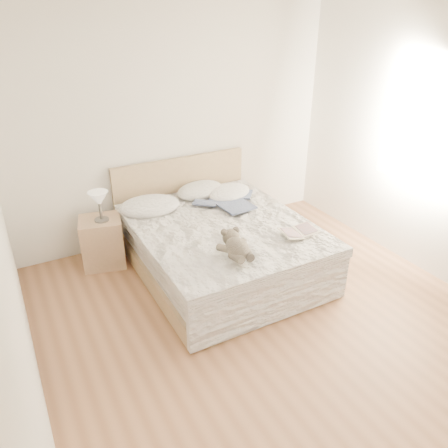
{
  "coord_description": "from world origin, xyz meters",
  "views": [
    {
      "loc": [
        -1.92,
        -2.48,
        2.66
      ],
      "look_at": [
        -0.01,
        1.05,
        0.62
      ],
      "focal_mm": 35.0,
      "sensor_mm": 36.0,
      "label": 1
    }
  ],
  "objects": [
    {
      "name": "teddy_bear",
      "position": [
        -0.22,
        0.4,
        0.65
      ],
      "size": [
        0.29,
        0.39,
        0.2
      ],
      "primitive_type": null,
      "rotation": [
        0.0,
        0.0,
        -0.06
      ],
      "color": "brown",
      "rests_on": "bed"
    },
    {
      "name": "photo_book",
      "position": [
        -0.45,
        1.72,
        0.63
      ],
      "size": [
        0.31,
        0.23,
        0.02
      ],
      "primitive_type": "cube",
      "rotation": [
        0.0,
        0.0,
        0.12
      ],
      "color": "white",
      "rests_on": "bed"
    },
    {
      "name": "blouse",
      "position": [
        0.31,
        1.44,
        0.63
      ],
      "size": [
        0.58,
        0.61,
        0.02
      ],
      "primitive_type": null,
      "rotation": [
        0.0,
        0.0,
        0.08
      ],
      "color": "#3B4566",
      "rests_on": "bed"
    },
    {
      "name": "nightstand",
      "position": [
        -1.09,
        1.9,
        0.28
      ],
      "size": [
        0.53,
        0.49,
        0.56
      ],
      "primitive_type": "cube",
      "rotation": [
        0.0,
        0.0,
        -0.23
      ],
      "color": "tan",
      "rests_on": "floor"
    },
    {
      "name": "wall_left",
      "position": [
        -2.0,
        0.0,
        1.35
      ],
      "size": [
        0.02,
        4.5,
        2.7
      ],
      "primitive_type": "cube",
      "color": "white",
      "rests_on": "ground"
    },
    {
      "name": "window",
      "position": [
        1.99,
        0.3,
        1.45
      ],
      "size": [
        0.02,
        1.3,
        1.1
      ],
      "primitive_type": "cube",
      "color": "white",
      "rests_on": "wall_right"
    },
    {
      "name": "pillow_left",
      "position": [
        -0.54,
        1.8,
        0.64
      ],
      "size": [
        0.74,
        0.57,
        0.2
      ],
      "primitive_type": "ellipsoid",
      "rotation": [
        0.0,
        0.0,
        -0.14
      ],
      "color": "white",
      "rests_on": "bed"
    },
    {
      "name": "pillow_middle",
      "position": [
        0.15,
        1.94,
        0.64
      ],
      "size": [
        0.7,
        0.56,
        0.18
      ],
      "primitive_type": "ellipsoid",
      "rotation": [
        0.0,
        0.0,
        0.24
      ],
      "color": "silver",
      "rests_on": "bed"
    },
    {
      "name": "table_lamp",
      "position": [
        -1.08,
        1.86,
        0.8
      ],
      "size": [
        0.27,
        0.27,
        0.33
      ],
      "color": "#4D4842",
      "rests_on": "nightstand"
    },
    {
      "name": "bed",
      "position": [
        0.0,
        1.19,
        0.31
      ],
      "size": [
        1.72,
        2.14,
        1.0
      ],
      "color": "tan",
      "rests_on": "floor"
    },
    {
      "name": "wall_back",
      "position": [
        0.0,
        2.25,
        1.35
      ],
      "size": [
        4.0,
        0.02,
        2.7
      ],
      "primitive_type": "cube",
      "color": "white",
      "rests_on": "ground"
    },
    {
      "name": "childrens_book",
      "position": [
        0.55,
        0.53,
        0.63
      ],
      "size": [
        0.41,
        0.3,
        0.02
      ],
      "primitive_type": "cube",
      "rotation": [
        0.0,
        0.0,
        -0.14
      ],
      "color": "#F3E4C6",
      "rests_on": "bed"
    },
    {
      "name": "pillow_right",
      "position": [
        0.42,
        1.7,
        0.64
      ],
      "size": [
        0.65,
        0.54,
        0.17
      ],
      "primitive_type": "ellipsoid",
      "rotation": [
        0.0,
        0.0,
        0.3
      ],
      "color": "white",
      "rests_on": "bed"
    },
    {
      "name": "floor",
      "position": [
        0.0,
        0.0,
        0.0
      ],
      "size": [
        4.0,
        4.5,
        0.0
      ],
      "primitive_type": "cube",
      "color": "brown",
      "rests_on": "ground"
    }
  ]
}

